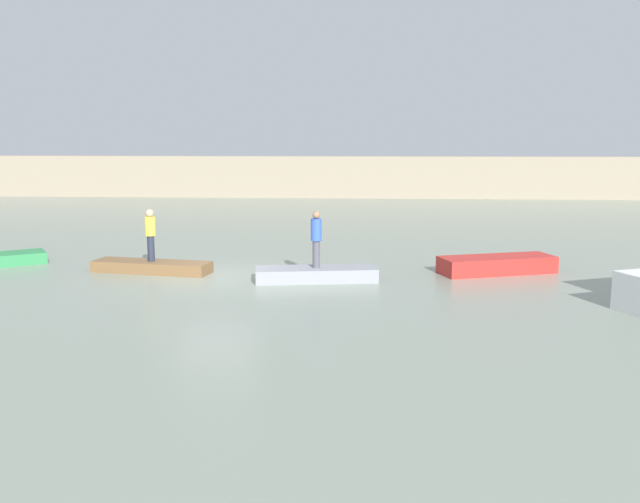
% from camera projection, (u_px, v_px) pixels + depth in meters
% --- Properties ---
extents(ground_plane, '(120.00, 120.00, 0.00)m').
position_uv_depth(ground_plane, '(215.00, 278.00, 20.68)').
color(ground_plane, gray).
extents(embankment_wall, '(80.00, 1.20, 2.92)m').
position_uv_depth(embankment_wall, '(301.00, 177.00, 48.21)').
color(embankment_wall, gray).
rests_on(embankment_wall, ground_plane).
extents(rowboat_green, '(2.99, 2.55, 0.38)m').
position_uv_depth(rowboat_green, '(0.00, 259.00, 22.80)').
color(rowboat_green, '#2D7F47').
rests_on(rowboat_green, ground_plane).
extents(rowboat_brown, '(3.90, 1.57, 0.36)m').
position_uv_depth(rowboat_brown, '(152.00, 267.00, 21.56)').
color(rowboat_brown, brown).
rests_on(rowboat_brown, ground_plane).
extents(rowboat_grey, '(3.72, 1.61, 0.40)m').
position_uv_depth(rowboat_grey, '(316.00, 274.00, 20.26)').
color(rowboat_grey, gray).
rests_on(rowboat_grey, ground_plane).
extents(rowboat_red, '(3.83, 2.26, 0.53)m').
position_uv_depth(rowboat_red, '(497.00, 265.00, 21.44)').
color(rowboat_red, red).
rests_on(rowboat_red, ground_plane).
extents(person_blue_shirt, '(0.32, 0.32, 1.69)m').
position_uv_depth(person_blue_shirt, '(316.00, 236.00, 20.07)').
color(person_blue_shirt, '#4C4C56').
rests_on(person_blue_shirt, rowboat_grey).
extents(person_yellow_shirt, '(0.32, 0.32, 1.65)m').
position_uv_depth(person_yellow_shirt, '(150.00, 232.00, 21.38)').
color(person_yellow_shirt, '#232838').
rests_on(person_yellow_shirt, rowboat_brown).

